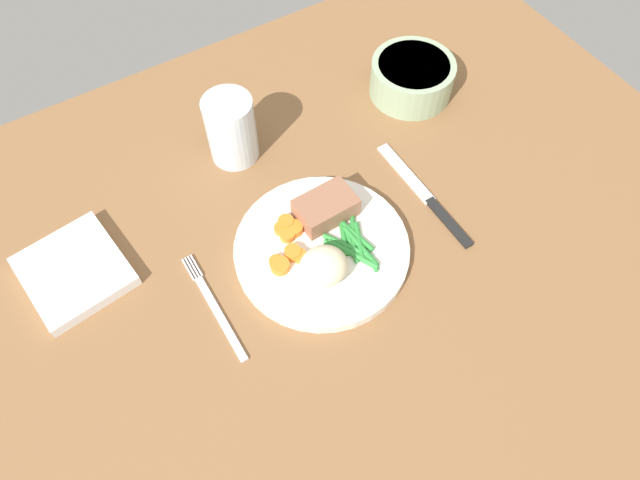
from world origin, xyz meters
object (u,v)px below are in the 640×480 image
(water_glass, at_px, (232,133))
(salad_bowl, at_px, (412,76))
(dinner_plate, at_px, (320,247))
(napkin, at_px, (74,271))
(meat_portion, at_px, (326,208))
(knife, at_px, (426,196))
(fork, at_px, (214,307))

(water_glass, height_order, salad_bowl, water_glass)
(water_glass, relative_size, salad_bowl, 0.80)
(dinner_plate, relative_size, napkin, 1.77)
(meat_portion, relative_size, knife, 0.38)
(water_glass, bearing_deg, dinner_plate, -84.76)
(napkin, bearing_deg, water_glass, 15.53)
(knife, relative_size, napkin, 1.57)
(salad_bowl, height_order, napkin, salad_bowl)
(knife, xyz_separation_m, salad_bowl, (0.10, 0.18, 0.03))
(fork, height_order, water_glass, water_glass)
(fork, relative_size, knife, 0.81)
(salad_bowl, bearing_deg, dinner_plate, -147.25)
(fork, distance_m, salad_bowl, 0.47)
(meat_portion, distance_m, water_glass, 0.18)
(dinner_plate, distance_m, knife, 0.17)
(knife, height_order, napkin, napkin)
(fork, relative_size, salad_bowl, 1.28)
(meat_portion, xyz_separation_m, knife, (0.14, -0.04, -0.03))
(napkin, bearing_deg, knife, -16.53)
(knife, distance_m, water_glass, 0.29)
(fork, bearing_deg, napkin, 131.41)
(dinner_plate, bearing_deg, knife, -0.95)
(dinner_plate, distance_m, salad_bowl, 0.33)
(dinner_plate, height_order, knife, dinner_plate)
(salad_bowl, bearing_deg, napkin, -175.53)
(salad_bowl, bearing_deg, fork, -157.36)
(fork, distance_m, napkin, 0.19)
(fork, xyz_separation_m, water_glass, (0.14, 0.21, 0.04))
(knife, distance_m, napkin, 0.48)
(meat_portion, relative_size, napkin, 0.60)
(water_glass, bearing_deg, meat_portion, -73.76)
(fork, bearing_deg, dinner_plate, -1.63)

